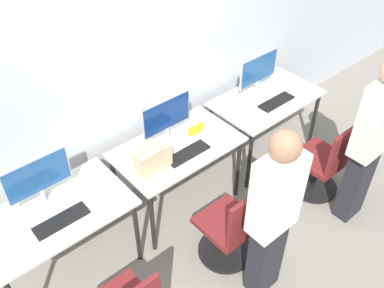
# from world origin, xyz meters

# --- Properties ---
(ground_plane) EXTENTS (20.00, 20.00, 0.00)m
(ground_plane) POSITION_xyz_m (0.00, 0.00, 0.00)
(ground_plane) COLOR gray
(wall_back) EXTENTS (12.00, 0.05, 2.80)m
(wall_back) POSITION_xyz_m (0.00, 0.79, 1.40)
(wall_back) COLOR #B7BCC1
(wall_back) RESTS_ON ground_plane
(desk_left) EXTENTS (1.12, 0.67, 0.74)m
(desk_left) POSITION_xyz_m (-1.18, 0.33, 0.65)
(desk_left) COLOR silver
(desk_left) RESTS_ON ground_plane
(monitor_left) EXTENTS (0.51, 0.16, 0.42)m
(monitor_left) POSITION_xyz_m (-1.18, 0.49, 0.98)
(monitor_left) COLOR #B2B2B7
(monitor_left) RESTS_ON desk_left
(keyboard_left) EXTENTS (0.41, 0.13, 0.02)m
(keyboard_left) POSITION_xyz_m (-1.18, 0.22, 0.75)
(keyboard_left) COLOR black
(keyboard_left) RESTS_ON desk_left
(mouse_left) EXTENTS (0.06, 0.09, 0.03)m
(mouse_left) POSITION_xyz_m (-0.89, 0.25, 0.75)
(mouse_left) COLOR silver
(mouse_left) RESTS_ON desk_left
(desk_center) EXTENTS (1.12, 0.67, 0.74)m
(desk_center) POSITION_xyz_m (0.00, 0.33, 0.65)
(desk_center) COLOR silver
(desk_center) RESTS_ON ground_plane
(monitor_center) EXTENTS (0.51, 0.16, 0.42)m
(monitor_center) POSITION_xyz_m (0.00, 0.47, 0.98)
(monitor_center) COLOR #B2B2B7
(monitor_center) RESTS_ON desk_center
(keyboard_center) EXTENTS (0.41, 0.13, 0.02)m
(keyboard_center) POSITION_xyz_m (0.00, 0.19, 0.75)
(keyboard_center) COLOR black
(keyboard_center) RESTS_ON desk_center
(mouse_center) EXTENTS (0.06, 0.09, 0.03)m
(mouse_center) POSITION_xyz_m (0.29, 0.20, 0.75)
(mouse_center) COLOR silver
(mouse_center) RESTS_ON desk_center
(office_chair_center) EXTENTS (0.48, 0.48, 0.86)m
(office_chair_center) POSITION_xyz_m (-0.06, -0.44, 0.34)
(office_chair_center) COLOR black
(office_chair_center) RESTS_ON ground_plane
(person_center) EXTENTS (0.36, 0.21, 1.60)m
(person_center) POSITION_xyz_m (-0.05, -0.80, 0.87)
(person_center) COLOR #232328
(person_center) RESTS_ON ground_plane
(desk_right) EXTENTS (1.12, 0.67, 0.74)m
(desk_right) POSITION_xyz_m (1.18, 0.33, 0.65)
(desk_right) COLOR silver
(desk_right) RESTS_ON ground_plane
(monitor_right) EXTENTS (0.51, 0.16, 0.42)m
(monitor_right) POSITION_xyz_m (1.18, 0.48, 0.98)
(monitor_right) COLOR #B2B2B7
(monitor_right) RESTS_ON desk_right
(keyboard_right) EXTENTS (0.41, 0.13, 0.02)m
(keyboard_right) POSITION_xyz_m (1.18, 0.21, 0.75)
(keyboard_right) COLOR black
(keyboard_right) RESTS_ON desk_right
(mouse_right) EXTENTS (0.06, 0.09, 0.03)m
(mouse_right) POSITION_xyz_m (1.46, 0.23, 0.75)
(mouse_right) COLOR silver
(mouse_right) RESTS_ON desk_right
(office_chair_right) EXTENTS (0.48, 0.48, 0.86)m
(office_chair_right) POSITION_xyz_m (1.18, -0.45, 0.34)
(office_chair_right) COLOR black
(office_chair_right) RESTS_ON ground_plane
(person_right) EXTENTS (0.36, 0.22, 1.68)m
(person_right) POSITION_xyz_m (1.16, -0.82, 0.92)
(person_right) COLOR #232328
(person_right) RESTS_ON ground_plane
(handbag) EXTENTS (0.30, 0.18, 0.25)m
(handbag) POSITION_xyz_m (-0.34, 0.23, 0.85)
(handbag) COLOR tan
(handbag) RESTS_ON desk_center
(placard_center) EXTENTS (0.16, 0.03, 0.08)m
(placard_center) POSITION_xyz_m (0.25, 0.37, 0.78)
(placard_center) COLOR yellow
(placard_center) RESTS_ON desk_center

